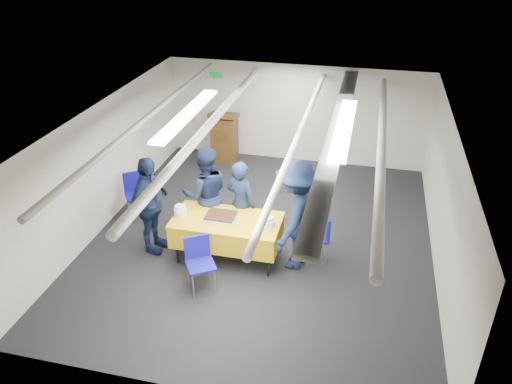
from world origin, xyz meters
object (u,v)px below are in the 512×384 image
sailor_b (206,194)px  sailor_c (150,206)px  chair_near (199,258)px  sailor_d (296,216)px  chair_right (320,233)px  sailor_a (241,204)px  chair_left (135,190)px  podium (225,137)px  sheet_cake (221,217)px  serving_table (227,230)px

sailor_b → sailor_c: size_ratio=0.99×
chair_near → sailor_d: sailor_d is taller
chair_right → sailor_d: (-0.39, -0.24, 0.42)m
chair_right → sailor_a: sailor_a is taller
chair_left → podium: bearing=70.5°
chair_left → sailor_b: 1.69m
chair_near → sheet_cake: bearing=81.1°
sailor_b → sailor_d: bearing=141.1°
sheet_cake → chair_near: size_ratio=0.59×
serving_table → sailor_d: (1.13, 0.09, 0.39)m
chair_near → chair_left: size_ratio=1.00×
sailor_d → sailor_a: bearing=-101.5°
serving_table → chair_right: (1.52, 0.33, -0.03)m
serving_table → sailor_b: 0.85m
serving_table → sailor_a: (0.11, 0.50, 0.24)m
chair_near → chair_left: bearing=136.8°
sailor_a → podium: bearing=-47.8°
sailor_b → sailor_c: sailor_c is taller
sailor_c → sailor_d: (2.47, 0.14, 0.07)m
sailor_d → sailor_b: bearing=-95.4°
podium → chair_near: 4.68m
sailor_c → chair_left: bearing=45.9°
sheet_cake → chair_near: (-0.12, -0.79, -0.28)m
sheet_cake → chair_near: 0.85m
sailor_c → sailor_b: bearing=-43.1°
serving_table → sailor_c: size_ratio=1.02×
sailor_d → chair_right: bearing=132.2°
sailor_d → chair_left: bearing=-94.9°
sailor_b → sailor_c: 1.01m
sheet_cake → sailor_b: sailor_b is taller
podium → chair_left: size_ratio=1.44×
chair_near → sailor_a: (0.33, 1.31, 0.27)m
serving_table → sailor_c: sailor_c is taller
serving_table → chair_right: 1.56m
podium → sailor_a: bearing=-68.8°
sailor_b → sailor_d: size_ratio=0.91×
chair_right → sailor_b: size_ratio=0.50×
sailor_a → sailor_d: (1.02, -0.42, 0.15)m
sheet_cake → podium: (-1.06, 3.79, -0.20)m
serving_table → sheet_cake: sheet_cake is taller
sheet_cake → sailor_d: size_ratio=0.27×
podium → sheet_cake: bearing=-74.3°
serving_table → chair_left: size_ratio=2.07×
podium → chair_left: 2.95m
sailor_a → sailor_d: sailor_d is taller
chair_near → sailor_c: bearing=146.2°
podium → sailor_d: (2.29, -3.69, 0.34)m
chair_near → sailor_b: size_ratio=0.50×
chair_near → chair_right: (1.74, 1.13, 0.00)m
sailor_c → sailor_d: bearing=-78.1°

